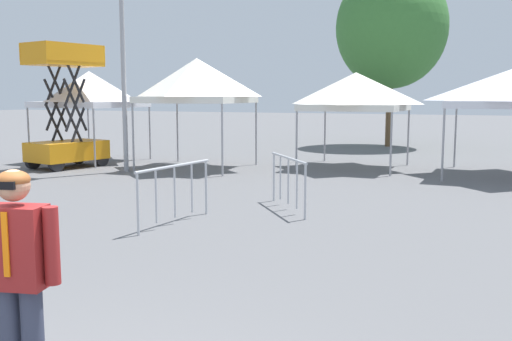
# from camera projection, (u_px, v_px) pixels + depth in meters

# --- Properties ---
(canopy_tent_far_right) EXTENTS (3.22, 3.22, 3.13)m
(canopy_tent_far_right) POSITION_uv_depth(u_px,v_px,m) (90.00, 89.00, 20.00)
(canopy_tent_far_right) COLOR #9E9EA3
(canopy_tent_far_right) RESTS_ON ground
(canopy_tent_behind_center) EXTENTS (3.24, 3.24, 3.45)m
(canopy_tent_behind_center) POSITION_uv_depth(u_px,v_px,m) (197.00, 81.00, 18.01)
(canopy_tent_behind_center) COLOR #9E9EA3
(canopy_tent_behind_center) RESTS_ON ground
(canopy_tent_right_of_center) EXTENTS (3.07, 3.07, 3.01)m
(canopy_tent_right_of_center) POSITION_uv_depth(u_px,v_px,m) (356.00, 92.00, 18.11)
(canopy_tent_right_of_center) COLOR #9E9EA3
(canopy_tent_right_of_center) RESTS_ON ground
(scissor_lift) EXTENTS (1.85, 2.54, 3.89)m
(scissor_lift) POSITION_uv_depth(u_px,v_px,m) (67.00, 131.00, 18.39)
(scissor_lift) COLOR black
(scissor_lift) RESTS_ON ground
(person_foreground) EXTENTS (0.63, 0.33, 1.78)m
(person_foreground) POSITION_uv_depth(u_px,v_px,m) (18.00, 272.00, 4.15)
(person_foreground) COLOR #33384C
(person_foreground) RESTS_ON ground
(light_pole_near_lift) EXTENTS (0.36, 0.36, 7.37)m
(light_pole_near_lift) POSITION_uv_depth(u_px,v_px,m) (122.00, 29.00, 16.99)
(light_pole_near_lift) COLOR #9E9EA3
(light_pole_near_lift) RESTS_ON ground
(tree_behind_tents_center) EXTENTS (4.89, 4.89, 7.97)m
(tree_behind_tents_center) POSITION_uv_depth(u_px,v_px,m) (391.00, 28.00, 25.50)
(tree_behind_tents_center) COLOR brown
(tree_behind_tents_center) RESTS_ON ground
(crowd_barrier_mid_lot) EXTENTS (1.34, 1.68, 1.08)m
(crowd_barrier_mid_lot) POSITION_uv_depth(u_px,v_px,m) (288.00, 173.00, 11.60)
(crowd_barrier_mid_lot) COLOR #B7BABF
(crowd_barrier_mid_lot) RESTS_ON ground
(crowd_barrier_near_person) EXTENTS (0.27, 2.09, 1.08)m
(crowd_barrier_near_person) POSITION_uv_depth(u_px,v_px,m) (175.00, 182.00, 10.29)
(crowd_barrier_near_person) COLOR #B7BABF
(crowd_barrier_near_person) RESTS_ON ground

